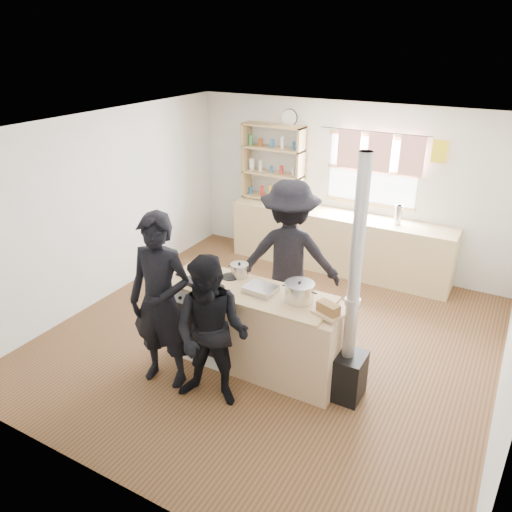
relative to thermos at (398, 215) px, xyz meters
name	(u,v)px	position (x,y,z in m)	size (l,w,h in m)	color
ground	(270,338)	(-0.86, -2.22, -1.05)	(5.00, 5.00, 0.01)	brown
back_counter	(338,242)	(-0.86, 0.00, -0.59)	(3.40, 0.55, 0.90)	#D1B57D
shelving_unit	(273,163)	(-2.06, 0.12, 0.47)	(1.00, 0.28, 1.20)	tan
thermos	(398,215)	(0.00, 0.00, 0.00)	(0.10, 0.10, 0.28)	silver
cooking_island	(259,330)	(-0.71, -2.77, -0.57)	(1.97, 0.64, 0.93)	silver
skillet_greens	(199,280)	(-1.38, -2.90, -0.08)	(0.27, 0.27, 0.05)	black
roast_tray	(261,289)	(-0.70, -2.76, -0.07)	(0.34, 0.27, 0.06)	silver
stockpot_stove	(239,270)	(-1.08, -2.55, -0.04)	(0.20, 0.20, 0.17)	#B0B0B3
stockpot_counter	(299,292)	(-0.28, -2.74, -0.01)	(0.30, 0.30, 0.22)	silver
bread_board	(328,310)	(0.07, -2.84, -0.06)	(0.33, 0.29, 0.12)	tan
flue_heater	(349,341)	(0.28, -2.77, -0.39)	(0.35, 0.35, 2.50)	black
person_near_left	(161,302)	(-1.47, -3.43, -0.11)	(0.68, 0.45, 1.86)	black
person_near_right	(211,334)	(-0.84, -3.47, -0.26)	(0.76, 0.59, 1.57)	black
person_far	(289,257)	(-0.81, -1.84, -0.10)	(1.22, 0.70, 1.88)	black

